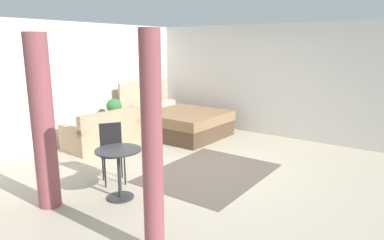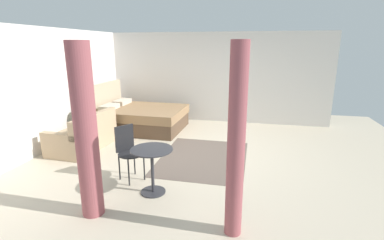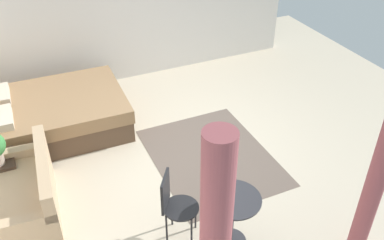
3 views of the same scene
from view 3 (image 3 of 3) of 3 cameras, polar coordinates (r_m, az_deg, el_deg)
The scene contains 10 objects.
ground_plane at distance 6.63m, azimuth 0.16°, elevation -4.16°, with size 8.48×9.44×0.02m, color beige.
wall_right at distance 8.26m, azimuth -7.94°, elevation 14.03°, with size 0.12×6.44×2.58m, color silver.
area_rug at distance 6.50m, azimuth 2.59°, elevation -4.90°, with size 2.19×1.69×0.01m, color #66564C.
bed at distance 7.23m, azimuth -18.25°, elevation 0.74°, with size 1.73×2.24×1.23m.
couch at distance 5.88m, azimuth -21.40°, elevation -9.41°, with size 1.53×0.92×0.80m.
nightstand at distance 6.43m, azimuth -23.97°, elevation -6.36°, with size 0.52×0.40×0.46m.
balcony_table at distance 5.00m, azimuth 5.42°, elevation -12.16°, with size 0.64×0.64×0.71m.
cafe_chair_near_window at distance 5.03m, azimuth -2.49°, elevation -10.84°, with size 0.59×0.59×0.92m.
curtain_left at distance 4.85m, azimuth 23.49°, elevation -7.03°, with size 0.20×0.20×2.27m.
curtain_right at distance 3.92m, azimuth 3.17°, elevation -15.20°, with size 0.29×0.29×2.27m.
Camera 3 is at (-4.72, 2.15, 4.11)m, focal length 39.94 mm.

